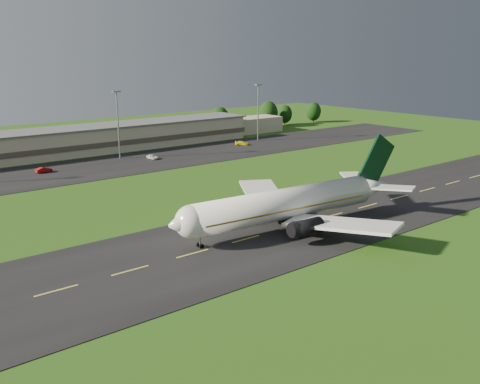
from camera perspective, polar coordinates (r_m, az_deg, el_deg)
ground at (r=99.23m, az=5.57°, el=-3.73°), size 360.00×360.00×0.00m
taxiway at (r=99.22m, az=5.57°, el=-3.70°), size 220.00×30.00×0.10m
apron at (r=157.18m, az=-13.01°, el=2.85°), size 260.00×30.00×0.10m
airliner at (r=97.03m, az=5.17°, el=-1.27°), size 51.27×42.02×15.57m
terminal at (r=180.78m, az=-14.63°, el=5.52°), size 145.00×16.00×8.40m
light_mast_centre at (r=164.48m, az=-12.92°, el=7.84°), size 2.40×1.20×20.35m
light_mast_east at (r=194.66m, az=1.94°, el=9.20°), size 2.40×1.20×20.35m
tree_line at (r=204.15m, az=-7.35°, el=7.19°), size 196.88×9.56×11.10m
service_vehicle_b at (r=152.17m, az=-20.20°, el=2.23°), size 4.46×1.93×1.43m
service_vehicle_c at (r=163.45m, az=-9.30°, el=3.71°), size 2.32×4.52×1.22m
service_vehicle_d at (r=185.84m, az=0.23°, el=5.24°), size 4.81×4.77×1.40m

